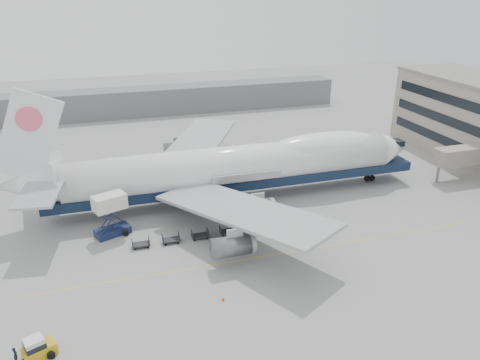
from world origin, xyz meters
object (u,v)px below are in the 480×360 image
object	(u,v)px
baggage_tug	(37,348)
ground_worker	(15,355)
catering_truck	(111,212)
airliner	(238,166)

from	to	relation	value
baggage_tug	ground_worker	distance (m)	1.89
catering_truck	baggage_tug	size ratio (longest dim) A/B	1.83
airliner	catering_truck	bearing A→B (deg)	-162.39
airliner	catering_truck	size ratio (longest dim) A/B	11.11
airliner	ground_worker	size ratio (longest dim) A/B	40.46
catering_truck	baggage_tug	bearing A→B (deg)	-130.38
catering_truck	airliner	bearing A→B (deg)	-2.77
airliner	catering_truck	distance (m)	21.27
airliner	baggage_tug	size ratio (longest dim) A/B	20.29
baggage_tug	catering_truck	bearing A→B (deg)	47.94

